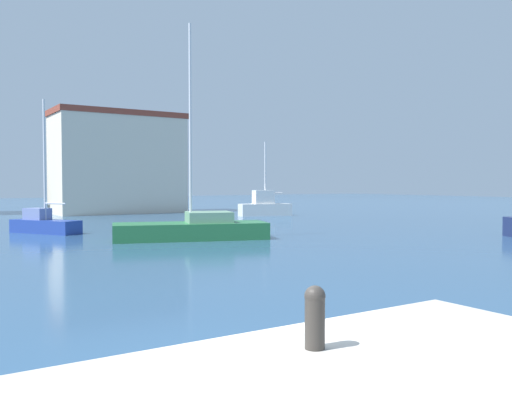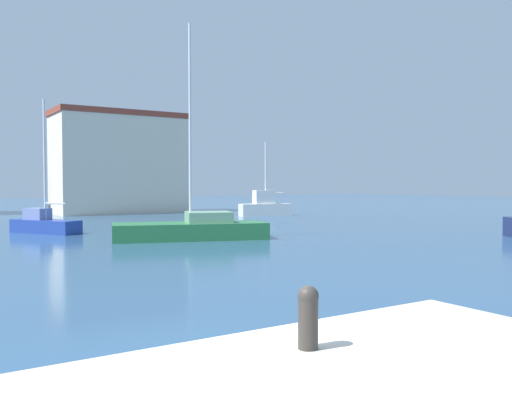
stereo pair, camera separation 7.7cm
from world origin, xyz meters
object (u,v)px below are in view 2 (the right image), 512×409
object	(u,v)px
mooring_bollard	(308,314)
sailboat_green_far_left	(193,228)
sailboat_white_far_right	(265,206)
sailboat_blue_behind_lamppost	(44,223)

from	to	relation	value
mooring_bollard	sailboat_green_far_left	world-z (taller)	sailboat_green_far_left
sailboat_white_far_right	mooring_bollard	bearing A→B (deg)	-123.15
sailboat_white_far_right	sailboat_blue_behind_lamppost	world-z (taller)	sailboat_blue_behind_lamppost
mooring_bollard	sailboat_green_far_left	distance (m)	21.26
sailboat_white_far_right	sailboat_blue_behind_lamppost	bearing A→B (deg)	-160.90
mooring_bollard	sailboat_blue_behind_lamppost	bearing A→B (deg)	83.39
sailboat_blue_behind_lamppost	mooring_bollard	bearing A→B (deg)	-96.61
mooring_bollard	sailboat_white_far_right	bearing A→B (deg)	56.85
mooring_bollard	sailboat_green_far_left	size ratio (longest dim) A/B	0.06
sailboat_white_far_right	sailboat_blue_behind_lamppost	size ratio (longest dim) A/B	0.85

